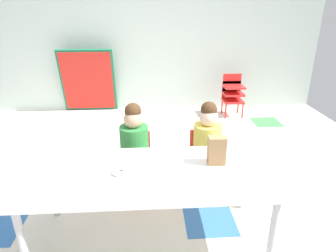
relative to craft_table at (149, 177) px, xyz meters
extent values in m
cube|color=silver|center=(0.06, 0.62, -0.57)|extent=(5.78, 5.40, 0.02)
cube|color=#478C51|center=(1.86, 2.42, -0.55)|extent=(0.43, 0.43, 0.00)
cube|color=#336BB2|center=(0.51, 0.17, -0.55)|extent=(0.43, 0.43, 0.00)
cube|color=orange|center=(-0.39, 1.07, -0.55)|extent=(0.43, 0.43, 0.00)
cube|color=#B2C1B7|center=(0.06, 3.32, 0.69)|extent=(5.78, 0.10, 2.49)
cube|color=white|center=(0.00, 0.00, 0.03)|extent=(1.81, 0.78, 0.04)
cylinder|color=#B2B2B7|center=(-0.82, -0.33, -0.27)|extent=(0.05, 0.05, 0.57)
cylinder|color=#B2B2B7|center=(0.82, -0.33, -0.27)|extent=(0.05, 0.05, 0.57)
cylinder|color=#B2B2B7|center=(-0.82, 0.33, -0.27)|extent=(0.05, 0.05, 0.57)
cylinder|color=#B2B2B7|center=(0.82, 0.33, -0.27)|extent=(0.05, 0.05, 0.57)
cube|color=red|center=(-0.14, 0.61, -0.26)|extent=(0.32, 0.30, 0.03)
cube|color=red|center=(-0.14, 0.76, -0.11)|extent=(0.29, 0.02, 0.30)
cylinder|color=#2D7A38|center=(-0.14, 0.61, -0.04)|extent=(0.34, 0.34, 0.38)
sphere|color=tan|center=(-0.14, 0.61, 0.22)|extent=(0.17, 0.17, 0.17)
sphere|color=#472D19|center=(-0.14, 0.62, 0.29)|extent=(0.15, 0.15, 0.15)
cylinder|color=red|center=(-0.28, 0.48, -0.41)|extent=(0.02, 0.02, 0.28)
cylinder|color=red|center=(0.00, 0.48, -0.41)|extent=(0.02, 0.02, 0.28)
cylinder|color=red|center=(-0.28, 0.74, -0.41)|extent=(0.02, 0.02, 0.28)
cylinder|color=red|center=(0.00, 0.74, -0.41)|extent=(0.02, 0.02, 0.28)
cube|color=red|center=(0.54, 0.61, -0.26)|extent=(0.32, 0.30, 0.03)
cube|color=red|center=(0.54, 0.76, -0.11)|extent=(0.29, 0.02, 0.30)
cylinder|color=#D8C64C|center=(0.54, 0.61, -0.04)|extent=(0.30, 0.30, 0.38)
sphere|color=beige|center=(0.54, 0.61, 0.22)|extent=(0.17, 0.17, 0.17)
sphere|color=#472D19|center=(0.54, 0.62, 0.29)|extent=(0.15, 0.15, 0.15)
cylinder|color=red|center=(0.40, 0.48, -0.41)|extent=(0.02, 0.02, 0.28)
cylinder|color=red|center=(0.68, 0.48, -0.41)|extent=(0.02, 0.02, 0.28)
cylinder|color=red|center=(0.40, 0.74, -0.41)|extent=(0.02, 0.02, 0.28)
cylinder|color=red|center=(0.68, 0.74, -0.41)|extent=(0.02, 0.02, 0.28)
cube|color=red|center=(1.38, 2.76, -0.30)|extent=(0.32, 0.30, 0.03)
cube|color=red|center=(1.38, 2.90, -0.21)|extent=(0.30, 0.02, 0.18)
cube|color=red|center=(1.38, 2.76, -0.18)|extent=(0.32, 0.30, 0.03)
cube|color=red|center=(1.38, 2.90, -0.09)|extent=(0.30, 0.02, 0.18)
cube|color=red|center=(1.38, 2.76, -0.06)|extent=(0.32, 0.30, 0.03)
cube|color=red|center=(1.38, 2.90, 0.03)|extent=(0.30, 0.02, 0.18)
cylinder|color=red|center=(1.24, 2.63, -0.43)|extent=(0.02, 0.02, 0.26)
cylinder|color=red|center=(1.52, 2.63, -0.43)|extent=(0.02, 0.02, 0.26)
cylinder|color=red|center=(1.24, 2.89, -0.43)|extent=(0.02, 0.02, 0.26)
cylinder|color=red|center=(1.52, 2.89, -0.43)|extent=(0.02, 0.02, 0.26)
cube|color=#19724C|center=(-1.02, 3.13, -0.02)|extent=(0.90, 0.28, 1.09)
cube|color=red|center=(-1.02, 3.10, -0.02)|extent=(0.83, 0.23, 0.99)
cube|color=#9E754C|center=(0.51, 0.09, 0.16)|extent=(0.13, 0.09, 0.22)
cylinder|color=white|center=(-0.21, -0.02, 0.05)|extent=(0.18, 0.18, 0.01)
cylinder|color=white|center=(-0.47, -0.12, 0.05)|extent=(0.18, 0.18, 0.01)
torus|color=white|center=(-0.21, -0.02, 0.07)|extent=(0.12, 0.12, 0.03)
camera|label=1|loc=(0.02, -1.87, 1.16)|focal=31.75mm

